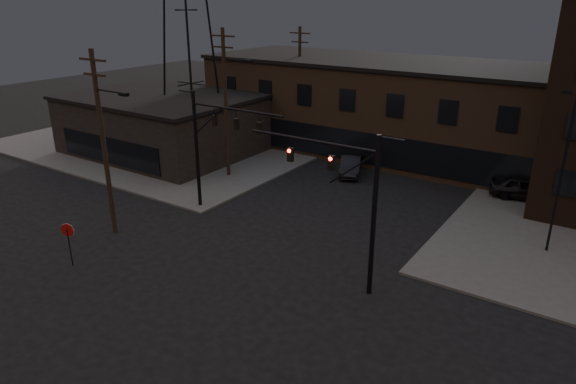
{
  "coord_description": "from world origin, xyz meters",
  "views": [
    {
      "loc": [
        15.38,
        -15.77,
        13.69
      ],
      "look_at": [
        0.55,
        6.19,
        3.5
      ],
      "focal_mm": 32.0,
      "sensor_mm": 36.0,
      "label": 1
    }
  ],
  "objects_px": {
    "traffic_signal_far": "(210,139)",
    "car_crossing": "(351,165)",
    "stop_sign": "(68,235)",
    "traffic_signal_near": "(353,195)",
    "parked_car_lot_a": "(526,188)"
  },
  "relations": [
    {
      "from": "parked_car_lot_a",
      "to": "car_crossing",
      "type": "bearing_deg",
      "value": 86.58
    },
    {
      "from": "traffic_signal_far",
      "to": "car_crossing",
      "type": "relative_size",
      "value": 1.78
    },
    {
      "from": "traffic_signal_near",
      "to": "traffic_signal_far",
      "type": "distance_m",
      "value": 12.57
    },
    {
      "from": "traffic_signal_far",
      "to": "stop_sign",
      "type": "bearing_deg",
      "value": -97.32
    },
    {
      "from": "traffic_signal_near",
      "to": "stop_sign",
      "type": "bearing_deg",
      "value": -154.1
    },
    {
      "from": "traffic_signal_near",
      "to": "traffic_signal_far",
      "type": "height_order",
      "value": "same"
    },
    {
      "from": "stop_sign",
      "to": "parked_car_lot_a",
      "type": "height_order",
      "value": "stop_sign"
    },
    {
      "from": "traffic_signal_near",
      "to": "stop_sign",
      "type": "distance_m",
      "value": 15.17
    },
    {
      "from": "traffic_signal_near",
      "to": "traffic_signal_far",
      "type": "xyz_separation_m",
      "value": [
        -12.07,
        3.5,
        0.08
      ]
    },
    {
      "from": "traffic_signal_far",
      "to": "traffic_signal_near",
      "type": "bearing_deg",
      "value": -16.17
    },
    {
      "from": "parked_car_lot_a",
      "to": "car_crossing",
      "type": "height_order",
      "value": "parked_car_lot_a"
    },
    {
      "from": "traffic_signal_far",
      "to": "car_crossing",
      "type": "bearing_deg",
      "value": 71.18
    },
    {
      "from": "stop_sign",
      "to": "traffic_signal_far",
      "type": "bearing_deg",
      "value": 82.68
    },
    {
      "from": "car_crossing",
      "to": "stop_sign",
      "type": "bearing_deg",
      "value": -127.3
    },
    {
      "from": "traffic_signal_far",
      "to": "car_crossing",
      "type": "distance_m",
      "value": 13.38
    }
  ]
}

